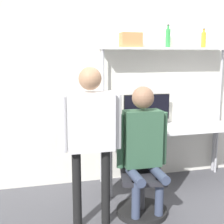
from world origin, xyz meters
The scene contains 13 objects.
ground_plane centered at (0.00, 0.00, 0.00)m, with size 12.00×12.00×0.00m, color #4C4C51.
wall_back centered at (0.00, 0.66, 1.35)m, with size 8.00×0.06×2.70m.
desk centered at (0.00, 0.33, 0.69)m, with size 1.85×0.61×0.77m.
shelf_unit centered at (0.00, 0.49, 1.55)m, with size 1.75×0.26×1.82m.
monitor centered at (-0.25, 0.50, 1.01)m, with size 0.65×0.19×0.43m.
laptop centered at (-0.55, 0.22, 0.84)m, with size 0.31×0.24×0.22m.
cell_phone centered at (-0.29, 0.22, 0.78)m, with size 0.07×0.15×0.01m.
office_chair centered at (-0.61, -0.36, 0.28)m, with size 0.56×0.56×0.91m.
person_seated centered at (-0.62, -0.41, 0.83)m, with size 0.56×0.48×1.41m.
person_standing centered at (-1.20, -0.50, 1.04)m, with size 0.62×0.22×1.62m.
bottle_green centered at (0.02, 0.49, 1.95)m, with size 0.06×0.06×0.30m.
bottle_amber centered at (0.55, 0.49, 1.93)m, with size 0.06×0.06×0.25m.
storage_box centered at (-0.49, 0.49, 1.92)m, with size 0.27×0.18×0.19m.
Camera 1 is at (-1.73, -3.41, 1.75)m, focal length 50.00 mm.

